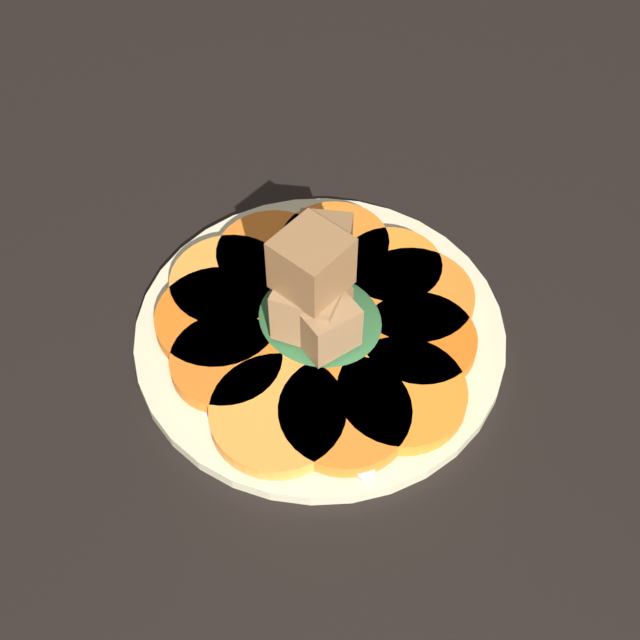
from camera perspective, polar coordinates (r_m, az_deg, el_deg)
table_slab at (r=66.00cm, az=0.00°, el=-1.64°), size 120.00×120.00×2.00cm
plate at (r=64.78cm, az=0.00°, el=-0.85°), size 26.82×26.82×1.05cm
carrot_slice_0 at (r=66.55cm, az=-5.83°, el=2.35°), size 8.80×8.80×1.17cm
carrot_slice_1 at (r=64.48cm, az=-6.52°, el=0.02°), size 9.10×9.10×1.17cm
carrot_slice_2 at (r=62.19cm, az=-6.01°, el=-2.71°), size 7.86×7.86×1.17cm
carrot_slice_3 at (r=59.60cm, az=-2.71°, el=-6.05°), size 9.19×9.19×1.17cm
carrot_slice_4 at (r=59.59cm, az=1.60°, el=-6.00°), size 8.94×8.94×1.17cm
carrot_slice_5 at (r=60.64cm, az=5.25°, el=-4.74°), size 8.87×8.87×1.17cm
carrot_slice_6 at (r=63.29cm, az=6.36°, el=-1.36°), size 8.15×8.15×1.17cm
carrot_slice_7 at (r=65.66cm, az=5.98°, el=1.41°), size 8.95×8.95×1.17cm
carrot_slice_8 at (r=67.38cm, az=4.65°, el=3.31°), size 7.45×7.45×1.17cm
carrot_slice_9 at (r=68.73cm, az=0.95°, el=4.81°), size 8.36×8.36×1.17cm
carrot_slice_10 at (r=68.08cm, az=-3.03°, el=4.12°), size 8.62×8.62×1.17cm
center_pile at (r=61.15cm, az=-0.20°, el=1.32°), size 9.88×8.90×10.09cm
fork at (r=61.95cm, az=-2.70°, el=-3.30°), size 18.83×7.31×0.40cm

